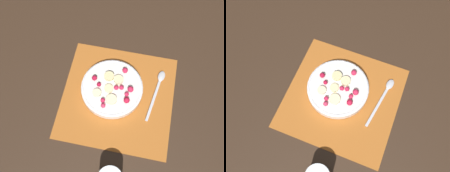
{
  "view_description": "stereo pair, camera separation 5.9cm",
  "coord_description": "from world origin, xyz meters",
  "views": [
    {
      "loc": [
        -0.04,
        0.31,
        0.82
      ],
      "look_at": [
        0.02,
        -0.02,
        0.04
      ],
      "focal_mm": 40.0,
      "sensor_mm": 36.0,
      "label": 1
    },
    {
      "loc": [
        -0.1,
        0.29,
        0.82
      ],
      "look_at": [
        0.02,
        -0.02,
        0.04
      ],
      "focal_mm": 40.0,
      "sensor_mm": 36.0,
      "label": 2
    }
  ],
  "objects": [
    {
      "name": "placemat",
      "position": [
        0.0,
        0.0,
        0.0
      ],
      "size": [
        0.38,
        0.38,
        0.01
      ],
      "color": "#B26023",
      "rests_on": "ground_plane"
    },
    {
      "name": "fruit_bowl",
      "position": [
        0.02,
        -0.02,
        0.02
      ],
      "size": [
        0.21,
        0.21,
        0.05
      ],
      "color": "white",
      "rests_on": "placemat"
    },
    {
      "name": "spoon",
      "position": [
        -0.13,
        -0.07,
        0.01
      ],
      "size": [
        0.05,
        0.2,
        0.01
      ],
      "rotation": [
        0.0,
        0.0,
        4.54
      ],
      "color": "silver",
      "rests_on": "placemat"
    },
    {
      "name": "ground_plane",
      "position": [
        0.0,
        0.0,
        0.0
      ],
      "size": [
        3.0,
        3.0,
        0.0
      ],
      "primitive_type": "plane",
      "color": "#382619"
    }
  ]
}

